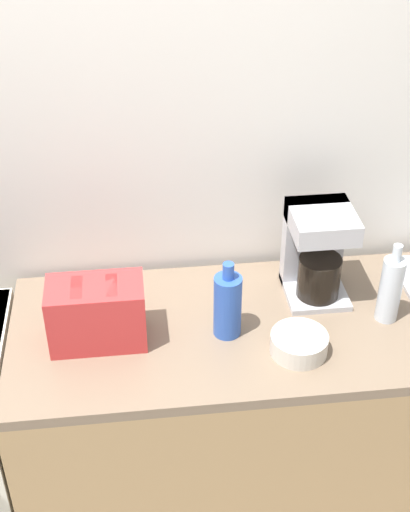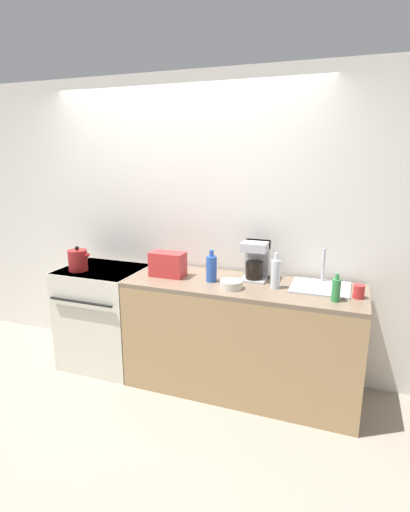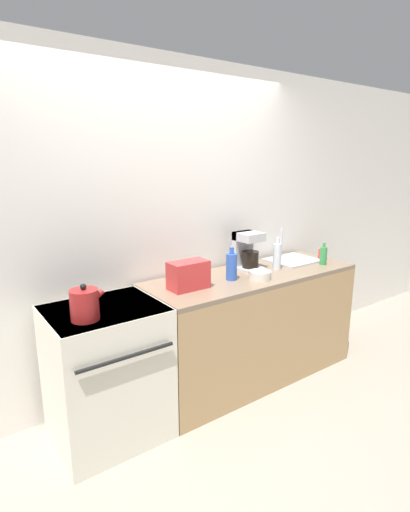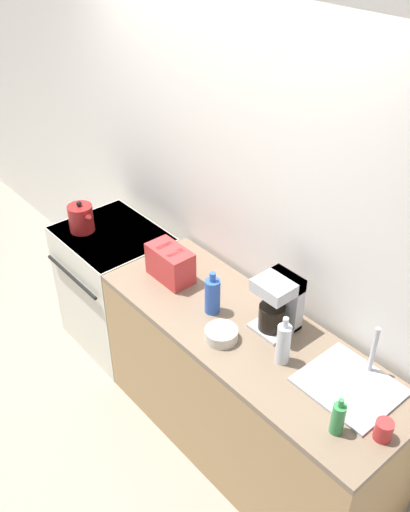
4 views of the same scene
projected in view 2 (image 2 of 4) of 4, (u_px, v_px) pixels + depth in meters
name	position (u px, v px, depth m)	size (l,w,h in m)	color
ground_plane	(153.00, 392.00, 3.32)	(12.00, 12.00, 0.00)	gray
wall_back	(185.00, 224.00, 3.65)	(8.00, 0.05, 2.60)	silver
stove	(105.00, 315.00, 3.69)	(0.72, 0.64, 0.92)	silver
counter_block	(242.00, 337.00, 3.28)	(1.87, 0.66, 0.92)	tan
kettle	(78.00, 260.00, 3.50)	(0.21, 0.17, 0.22)	maroon
toaster	(168.00, 264.00, 3.34)	(0.29, 0.16, 0.21)	red
coffee_maker	(256.00, 260.00, 3.24)	(0.20, 0.22, 0.32)	#B7B7BC
sink_tray	(321.00, 286.00, 3.06)	(0.44, 0.38, 0.28)	#B7B7BC
bottle_green	(336.00, 290.00, 2.77)	(0.06, 0.06, 0.20)	#338C47
bottle_blue	(211.00, 268.00, 3.20)	(0.09, 0.09, 0.26)	#2D56B7
bottle_clear	(275.00, 274.00, 3.03)	(0.07, 0.07, 0.28)	silver
cup_red	(359.00, 292.00, 2.84)	(0.08, 0.08, 0.10)	red
bowl	(231.00, 284.00, 3.05)	(0.17, 0.17, 0.06)	beige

